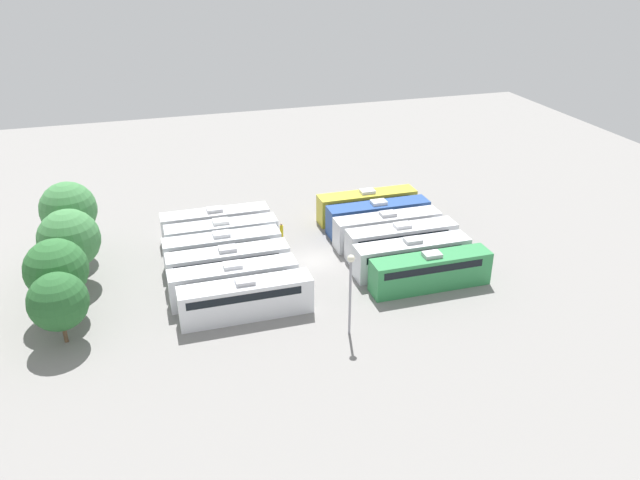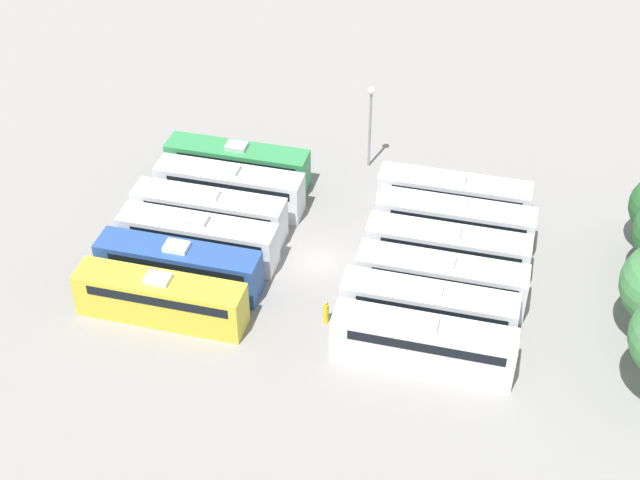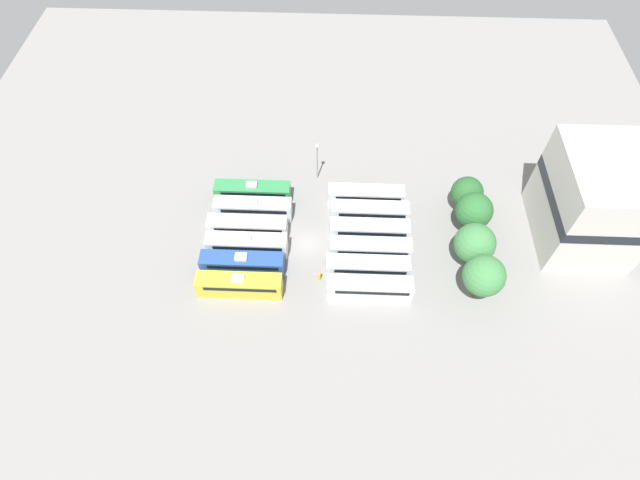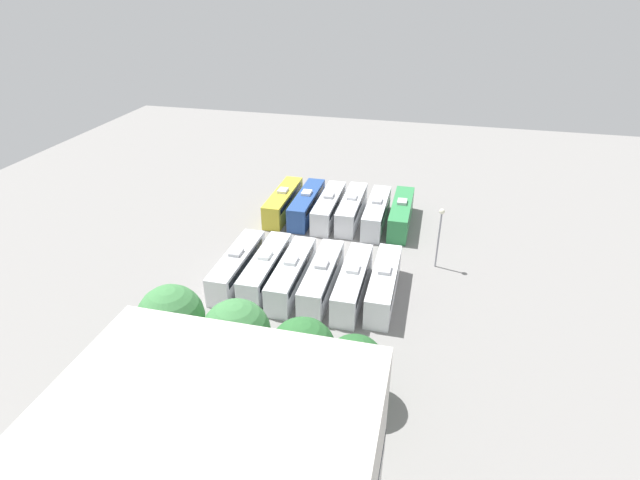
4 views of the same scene
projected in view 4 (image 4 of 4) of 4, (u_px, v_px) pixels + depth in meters
The scene contains 19 objects.
ground_plane at pixel (326, 250), 59.81m from camera, with size 118.42×118.42×0.00m, color gray.
bus_0 at pixel (401, 213), 64.75m from camera, with size 2.44×11.25×3.53m.
bus_1 at pixel (376, 212), 65.03m from camera, with size 2.44×11.25×3.53m.
bus_2 at pixel (352, 208), 66.07m from camera, with size 2.44×11.25×3.53m.
bus_3 at pixel (329, 207), 66.47m from camera, with size 2.44×11.25×3.53m.
bus_4 at pixel (307, 204), 67.30m from camera, with size 2.44×11.25×3.53m.
bus_5 at pixel (283, 201), 67.95m from camera, with size 2.44×11.25×3.53m.
bus_6 at pixel (384, 283), 50.32m from camera, with size 2.44×11.25×3.53m.
bus_7 at pixel (353, 282), 50.53m from camera, with size 2.44×11.25×3.53m.
bus_8 at pixel (322, 278), 51.26m from camera, with size 2.44×11.25×3.53m.
bus_9 at pixel (292, 274), 51.89m from camera, with size 2.44×11.25×3.53m.
bus_10 at pixel (266, 268), 52.84m from camera, with size 2.44×11.25×3.53m.
bus_11 at pixel (237, 265), 53.34m from camera, with size 2.44×11.25×3.53m.
worker_person at pixel (275, 246), 59.03m from camera, with size 0.36×0.36×1.80m.
light_pole at pixel (440, 228), 54.16m from camera, with size 0.60×0.60×7.18m.
tree_0 at pixel (355, 365), 37.15m from camera, with size 4.64×4.64×6.05m.
tree_1 at pixel (302, 351), 37.36m from camera, with size 5.16×5.16×7.09m.
tree_2 at pixel (236, 333), 39.09m from camera, with size 5.52×5.52×7.31m.
tree_3 at pixel (171, 318), 39.66m from camera, with size 5.38×5.38×7.97m.
Camera 4 is at (-11.49, 50.63, 29.74)m, focal length 28.00 mm.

